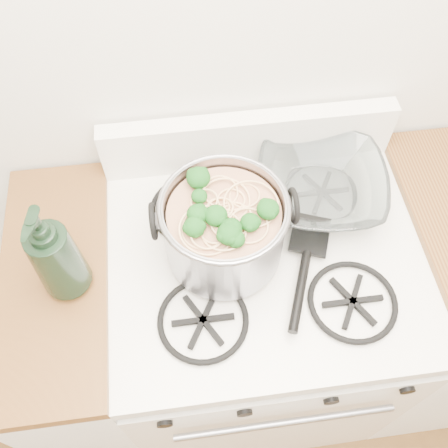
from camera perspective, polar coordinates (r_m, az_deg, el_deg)
gas_range at (r=1.63m, az=3.70°, el=-11.55°), size 0.76×0.66×0.92m
counter_left at (r=1.63m, az=-14.50°, el=-12.96°), size 0.25×0.65×0.92m
stock_pot at (r=1.11m, az=0.00°, el=-0.47°), size 0.31×0.28×0.19m
spatula at (r=1.21m, az=9.85°, el=-1.05°), size 0.38×0.39×0.02m
glass_bowl at (r=1.28m, az=10.82°, el=3.85°), size 0.15×0.15×0.03m
bottle at (r=1.08m, az=-18.92°, el=-3.14°), size 0.13×0.13×0.28m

